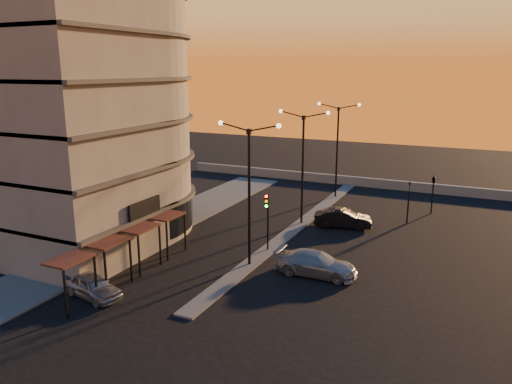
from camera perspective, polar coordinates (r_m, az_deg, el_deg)
The scene contains 14 objects.
ground at distance 33.49m, azimuth -0.76°, elevation -8.37°, with size 120.00×120.00×0.00m, color black.
sidewalk_west at distance 41.89m, azimuth -11.37°, elevation -3.93°, with size 5.00×40.00×0.12m, color #4F4F4D.
median at distance 42.16m, azimuth 5.20°, elevation -3.59°, with size 1.20×36.00×0.12m, color #4F4F4D.
parapet at distance 56.42m, azimuth 12.73°, elevation 1.07°, with size 44.00×0.50×1.00m, color slate.
building at distance 39.23m, azimuth -19.95°, elevation 11.95°, with size 14.35×17.08×25.00m.
streetlamp_near at distance 31.80m, azimuth -0.79°, elevation 1.00°, with size 4.32×0.32×9.51m.
streetlamp_mid at distance 40.84m, azimuth 5.37°, elevation 3.83°, with size 4.32×0.32×9.51m.
streetlamp_far at distance 50.25m, azimuth 9.29°, elevation 5.60°, with size 4.32×0.32×9.51m.
traffic_light_main at distance 35.00m, azimuth 1.28°, elevation -2.37°, with size 0.28×0.44×4.25m.
signal_east_a at distance 43.58m, azimuth 17.03°, elevation -1.02°, with size 0.13×0.16×3.60m.
signal_east_b at distance 47.03m, azimuth 19.66°, elevation 1.31°, with size 0.42×1.99×3.60m.
car_hatchback at distance 30.37m, azimuth -18.20°, elevation -10.16°, with size 1.58×3.93×1.34m, color #939599.
car_sedan at distance 41.56m, azimuth 9.90°, elevation -2.99°, with size 1.62×4.64×1.53m, color black.
car_wagon at distance 31.98m, azimuth 6.89°, elevation -8.12°, with size 2.11×5.19×1.51m, color #94989B.
Camera 1 is at (13.58, -27.86, 12.69)m, focal length 35.00 mm.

